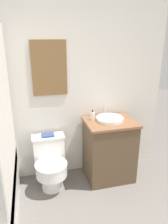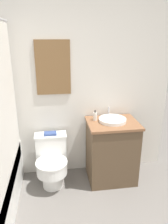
{
  "view_description": "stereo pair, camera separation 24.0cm",
  "coord_description": "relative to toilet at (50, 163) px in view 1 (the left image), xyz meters",
  "views": [
    {
      "loc": [
        -0.2,
        -0.55,
        1.83
      ],
      "look_at": [
        0.37,
        1.65,
        1.03
      ],
      "focal_mm": 35.0,
      "sensor_mm": 36.0,
      "label": 1
    },
    {
      "loc": [
        0.03,
        -0.6,
        1.83
      ],
      "look_at": [
        0.37,
        1.65,
        1.03
      ],
      "focal_mm": 35.0,
      "sensor_mm": 36.0,
      "label": 2
    }
  ],
  "objects": [
    {
      "name": "wall_back",
      "position": [
        0.02,
        0.3,
        0.93
      ],
      "size": [
        3.15,
        0.07,
        2.5
      ],
      "color": "silver",
      "rests_on": "ground_plane"
    },
    {
      "name": "toilet",
      "position": [
        0.0,
        0.0,
        0.0
      ],
      "size": [
        0.4,
        0.53,
        0.64
      ],
      "color": "white",
      "rests_on": "ground_plane"
    },
    {
      "name": "vanity",
      "position": [
        0.77,
        -0.0,
        0.08
      ],
      "size": [
        0.63,
        0.52,
        0.81
      ],
      "color": "brown",
      "rests_on": "ground_plane"
    },
    {
      "name": "sink",
      "position": [
        0.77,
        0.02,
        0.51
      ],
      "size": [
        0.34,
        0.37,
        0.13
      ],
      "color": "white",
      "rests_on": "vanity"
    },
    {
      "name": "soap_bottle",
      "position": [
        0.57,
        0.09,
        0.54
      ],
      "size": [
        0.05,
        0.05,
        0.13
      ],
      "color": "silver",
      "rests_on": "vanity"
    },
    {
      "name": "book_on_tank",
      "position": [
        0.0,
        0.13,
        0.32
      ],
      "size": [
        0.16,
        0.11,
        0.02
      ],
      "color": "#33477F",
      "rests_on": "toilet"
    }
  ]
}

